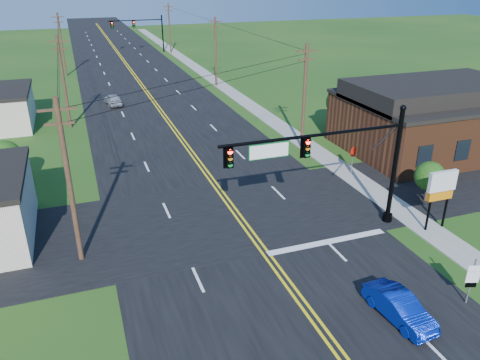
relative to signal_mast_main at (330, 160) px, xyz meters
name	(u,v)px	position (x,y,z in m)	size (l,w,h in m)	color
ground	(326,341)	(-4.34, -8.00, -4.75)	(260.00, 260.00, 0.00)	#1A4413
road_main	(142,88)	(-4.34, 42.00, -4.73)	(16.00, 220.00, 0.04)	black
road_cross	(234,215)	(-4.34, 4.00, -4.73)	(70.00, 10.00, 0.04)	black
sidewalk	(241,99)	(6.16, 32.00, -4.71)	(2.00, 160.00, 0.08)	gray
signal_mast_main	(330,160)	(0.00, 0.00, 0.00)	(11.30, 0.60, 7.48)	black
signal_mast_far	(139,28)	(0.10, 72.00, -0.20)	(10.98, 0.60, 7.48)	black
brick_building	(429,123)	(15.66, 10.00, -2.40)	(14.20, 11.20, 4.70)	#542C18
utility_pole_left_a	(69,180)	(-13.84, 2.00, -0.03)	(1.80, 0.28, 9.00)	#372219
utility_pole_left_b	(64,81)	(-13.84, 27.00, -0.03)	(1.80, 0.28, 9.00)	#372219
utility_pole_left_c	(62,43)	(-13.84, 54.00, -0.03)	(1.80, 0.28, 9.00)	#372219
utility_pole_right_a	(304,95)	(5.46, 14.00, -0.03)	(1.80, 0.28, 9.00)	#372219
utility_pole_right_b	(216,51)	(5.46, 40.00, -0.03)	(1.80, 0.28, 9.00)	#372219
utility_pole_right_c	(169,27)	(5.46, 70.00, -0.03)	(1.80, 0.28, 9.00)	#372219
tree_right_back	(341,102)	(11.66, 18.00, -2.15)	(3.00, 3.00, 4.10)	#372219
shrub_corner	(430,176)	(8.66, 1.50, -2.90)	(2.00, 2.00, 2.86)	#372219
tree_left	(5,157)	(-18.34, 14.00, -2.59)	(2.40, 2.40, 3.37)	#372219
blue_car	(399,308)	(-0.57, -7.83, -4.14)	(1.30, 3.72, 1.23)	#061E93
distant_car	(113,100)	(-8.89, 34.31, -4.09)	(1.56, 3.88, 1.32)	#B8B8BD
route_sign	(472,278)	(3.16, -8.02, -3.31)	(0.60, 0.23, 2.48)	slate
stop_sign	(353,154)	(6.36, 7.22, -3.11)	(0.76, 0.36, 2.27)	slate
pylon_sign	(441,188)	(6.55, -1.80, -1.96)	(1.86, 0.28, 3.82)	black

